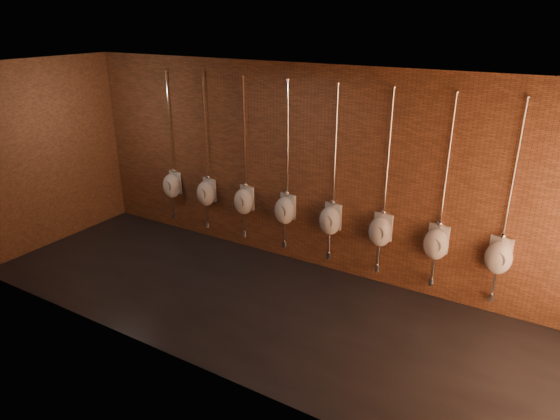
# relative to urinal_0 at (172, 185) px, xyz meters

# --- Properties ---
(ground) EXTENTS (8.50, 8.50, 0.00)m
(ground) POSITION_rel_urinal_0_xyz_m (2.74, -1.38, -0.91)
(ground) COLOR black
(ground) RESTS_ON ground
(room_shell) EXTENTS (8.54, 3.04, 3.22)m
(room_shell) POSITION_rel_urinal_0_xyz_m (2.74, -1.38, 1.11)
(room_shell) COLOR black
(room_shell) RESTS_ON ground
(urinal_0) EXTENTS (0.39, 0.35, 2.71)m
(urinal_0) POSITION_rel_urinal_0_xyz_m (0.00, 0.00, 0.00)
(urinal_0) COLOR white
(urinal_0) RESTS_ON ground
(urinal_1) EXTENTS (0.39, 0.35, 2.71)m
(urinal_1) POSITION_rel_urinal_0_xyz_m (0.81, 0.00, 0.00)
(urinal_1) COLOR white
(urinal_1) RESTS_ON ground
(urinal_2) EXTENTS (0.39, 0.35, 2.71)m
(urinal_2) POSITION_rel_urinal_0_xyz_m (1.62, 0.00, 0.00)
(urinal_2) COLOR white
(urinal_2) RESTS_ON ground
(urinal_3) EXTENTS (0.39, 0.35, 2.71)m
(urinal_3) POSITION_rel_urinal_0_xyz_m (2.43, 0.00, 0.00)
(urinal_3) COLOR white
(urinal_3) RESTS_ON ground
(urinal_4) EXTENTS (0.39, 0.35, 2.71)m
(urinal_4) POSITION_rel_urinal_0_xyz_m (3.24, 0.00, 0.00)
(urinal_4) COLOR white
(urinal_4) RESTS_ON ground
(urinal_5) EXTENTS (0.39, 0.35, 2.71)m
(urinal_5) POSITION_rel_urinal_0_xyz_m (4.05, 0.00, 0.00)
(urinal_5) COLOR white
(urinal_5) RESTS_ON ground
(urinal_6) EXTENTS (0.39, 0.35, 2.71)m
(urinal_6) POSITION_rel_urinal_0_xyz_m (4.86, 0.00, 0.00)
(urinal_6) COLOR white
(urinal_6) RESTS_ON ground
(urinal_7) EXTENTS (0.39, 0.35, 2.71)m
(urinal_7) POSITION_rel_urinal_0_xyz_m (5.67, 0.00, 0.00)
(urinal_7) COLOR white
(urinal_7) RESTS_ON ground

